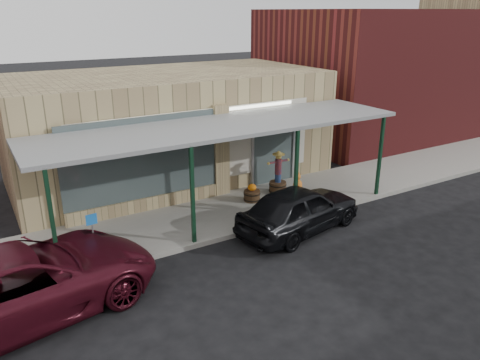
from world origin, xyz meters
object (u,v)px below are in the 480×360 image
barrel_scarecrow (278,179)px  barrel_pumpkin (252,194)px  car_maroon (24,283)px  handicap_sign (93,232)px  parked_sedan (300,209)px

barrel_scarecrow → barrel_pumpkin: bearing=-174.0°
barrel_scarecrow → car_maroon: size_ratio=0.27×
barrel_scarecrow → handicap_sign: barrel_scarecrow is taller
barrel_scarecrow → parked_sedan: barrel_scarecrow is taller
barrel_scarecrow → handicap_sign: bearing=-169.2°
barrel_scarecrow → handicap_sign: (-7.05, -1.72, 0.36)m
barrel_scarecrow → parked_sedan: bearing=-114.9°
car_maroon → barrel_scarecrow: bearing=-82.9°
handicap_sign → parked_sedan: (5.97, -0.96, -0.31)m
barrel_pumpkin → handicap_sign: handicap_sign is taller
handicap_sign → parked_sedan: handicap_sign is taller
parked_sedan → barrel_scarecrow: bearing=-33.1°
barrel_scarecrow → car_maroon: bearing=-164.2°
barrel_scarecrow → barrel_pumpkin: size_ratio=2.17×
car_maroon → barrel_pumpkin: bearing=-81.4°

